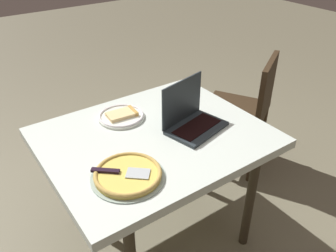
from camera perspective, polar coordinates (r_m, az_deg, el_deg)
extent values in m
plane|color=#6E6852|center=(2.29, -1.89, -16.71)|extent=(12.00, 12.00, 0.00)
cube|color=silver|center=(1.82, -2.27, -1.97)|extent=(1.14, 0.93, 0.05)
cylinder|color=#372F21|center=(2.03, 13.36, -11.93)|extent=(0.05, 0.05, 0.68)
cylinder|color=#372F21|center=(2.20, -16.11, -8.41)|extent=(0.05, 0.05, 0.68)
cylinder|color=#372F21|center=(2.47, 0.47, -2.06)|extent=(0.05, 0.05, 0.68)
cube|color=#222A2E|center=(1.85, 4.79, -0.36)|extent=(0.35, 0.27, 0.02)
cube|color=black|center=(1.84, 4.80, -0.09)|extent=(0.30, 0.19, 0.00)
cube|color=#222A2E|center=(1.84, 2.34, 4.20)|extent=(0.31, 0.08, 0.24)
cube|color=silver|center=(1.84, 2.39, 4.18)|extent=(0.27, 0.07, 0.21)
cylinder|color=silver|center=(1.96, -7.71, 1.50)|extent=(0.26, 0.26, 0.01)
torus|color=white|center=(1.96, -7.73, 1.75)|extent=(0.25, 0.25, 0.01)
cube|color=#E6C585|center=(1.95, -7.75, 1.93)|extent=(0.16, 0.11, 0.02)
cube|color=#BE8F43|center=(1.98, -5.78, 2.49)|extent=(0.03, 0.11, 0.03)
cylinder|color=#95A99E|center=(1.54, -6.61, -8.36)|extent=(0.33, 0.33, 0.01)
cylinder|color=#D8C053|center=(1.53, -6.64, -8.02)|extent=(0.30, 0.30, 0.02)
torus|color=tan|center=(1.53, -6.66, -7.77)|extent=(0.30, 0.30, 0.02)
cube|color=#B0B8BB|center=(1.52, -4.98, -7.79)|extent=(0.12, 0.12, 0.00)
cube|color=black|center=(1.55, -10.32, -7.27)|extent=(0.11, 0.10, 0.01)
cube|color=#B0B5B8|center=(2.26, 2.51, 5.96)|extent=(0.04, 0.17, 0.00)
cube|color=black|center=(2.19, 3.74, 5.03)|extent=(0.03, 0.10, 0.01)
cube|color=#322415|center=(2.64, 10.94, 2.57)|extent=(0.62, 0.62, 0.04)
cube|color=#322415|center=(2.51, 16.04, 6.02)|extent=(0.39, 0.25, 0.41)
cylinder|color=#322415|center=(2.98, 7.73, 1.25)|extent=(0.03, 0.03, 0.43)
cylinder|color=#322415|center=(2.64, 4.96, -2.89)|extent=(0.03, 0.03, 0.43)
cylinder|color=#322415|center=(2.91, 15.44, -0.52)|extent=(0.03, 0.03, 0.43)
cylinder|color=#322415|center=(2.57, 13.61, -5.02)|extent=(0.03, 0.03, 0.43)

